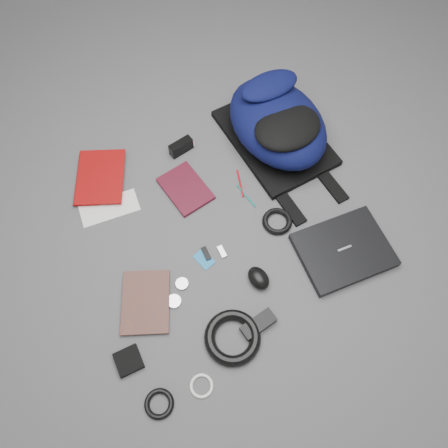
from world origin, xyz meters
name	(u,v)px	position (x,y,z in m)	size (l,w,h in m)	color
ground	(224,226)	(0.00, 0.00, 0.00)	(4.00, 4.00, 0.00)	#4F4F51
backpack	(277,123)	(0.37, 0.29, 0.11)	(0.38, 0.55, 0.23)	black
laptop	(344,250)	(0.36, -0.29, 0.02)	(0.33, 0.26, 0.03)	black
textbook_red	(76,178)	(-0.46, 0.45, 0.01)	(0.19, 0.26, 0.03)	maroon
comic_book	(122,303)	(-0.46, -0.13, 0.01)	(0.17, 0.23, 0.02)	#A9470C
envelope	(109,208)	(-0.38, 0.27, 0.00)	(0.23, 0.10, 0.00)	white
dvd_case	(185,189)	(-0.07, 0.22, 0.01)	(0.15, 0.21, 0.02)	#3D0B17
compact_camera	(181,147)	(-0.01, 0.40, 0.03)	(0.10, 0.04, 0.06)	black
sticker_disc	(186,144)	(0.02, 0.43, 0.00)	(0.07, 0.07, 0.00)	white
pen_teal	(246,196)	(0.14, 0.09, 0.00)	(0.01, 0.01, 0.12)	#0D786E
pen_red	(240,183)	(0.14, 0.15, 0.00)	(0.01, 0.01, 0.13)	#B90E15
id_badge	(204,259)	(-0.13, -0.10, 0.00)	(0.05, 0.08, 0.00)	#176EAD
usb_black	(206,254)	(-0.11, -0.08, 0.01)	(0.02, 0.06, 0.01)	black
usb_silver	(222,252)	(-0.05, -0.10, 0.00)	(0.02, 0.05, 0.01)	#B9B9BB
mouse	(259,278)	(0.02, -0.25, 0.02)	(0.07, 0.10, 0.05)	black
headphone_left	(174,301)	(-0.29, -0.20, 0.01)	(0.05, 0.05, 0.01)	silver
headphone_right	(182,284)	(-0.24, -0.15, 0.01)	(0.05, 0.05, 0.01)	silver
cable_coil	(277,221)	(0.20, -0.07, 0.01)	(0.12, 0.12, 0.02)	black
power_brick	(258,324)	(-0.05, -0.40, 0.02)	(0.13, 0.05, 0.03)	black
power_cord_coil	(233,337)	(-0.16, -0.41, 0.02)	(0.20, 0.20, 0.04)	black
pouch	(129,361)	(-0.51, -0.33, 0.01)	(0.08, 0.08, 0.02)	black
earbud_coil	(159,404)	(-0.46, -0.50, 0.01)	(0.10, 0.10, 0.02)	black
white_cable_coil	(202,386)	(-0.31, -0.50, 0.01)	(0.08, 0.08, 0.01)	white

